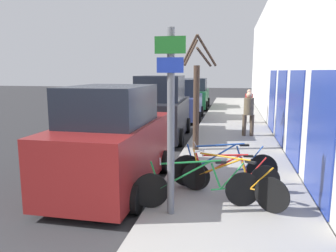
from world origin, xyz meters
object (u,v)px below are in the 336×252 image
object	(u,v)px
parked_car_2	(184,102)
pedestrian_far	(249,111)
parked_car_3	(194,95)
bicycle_2	(230,175)
street_tree	(197,97)
signpost	(171,118)
bicycle_3	(225,168)
parked_car_1	(161,111)
pedestrian_near	(249,104)
bicycle_1	(229,181)
parked_car_0	(112,142)
bicycle_0	(197,187)

from	to	relation	value
parked_car_2	pedestrian_far	bearing A→B (deg)	-58.18
parked_car_3	parked_car_2	bearing A→B (deg)	-90.97
bicycle_2	street_tree	distance (m)	4.11
signpost	bicycle_3	xyz separation A→B (m)	(0.92, 1.66, -1.33)
bicycle_2	parked_car_3	xyz separation A→B (m)	(-2.77, 16.78, 0.48)
parked_car_1	bicycle_2	bearing A→B (deg)	-67.09
pedestrian_near	bicycle_1	bearing A→B (deg)	79.23
street_tree	parked_car_3	bearing A→B (deg)	97.07
parked_car_1	parked_car_3	bearing A→B (deg)	87.52
parked_car_0	pedestrian_near	world-z (taller)	parked_car_0
bicycle_0	parked_car_1	size ratio (longest dim) A/B	0.53
bicycle_2	pedestrian_far	distance (m)	6.43
bicycle_2	bicycle_3	bearing A→B (deg)	14.57
pedestrian_near	street_tree	world-z (taller)	street_tree
parked_car_1	street_tree	world-z (taller)	street_tree
bicycle_0	pedestrian_far	size ratio (longest dim) A/B	1.35
parked_car_1	street_tree	xyz separation A→B (m)	(1.64, -2.18, 0.73)
parked_car_1	pedestrian_near	bearing A→B (deg)	45.14
bicycle_3	pedestrian_far	distance (m)	6.06
parked_car_1	parked_car_3	size ratio (longest dim) A/B	0.94
signpost	street_tree	bearing A→B (deg)	91.23
bicycle_1	parked_car_3	size ratio (longest dim) A/B	0.45
street_tree	pedestrian_near	bearing A→B (deg)	72.43
parked_car_1	pedestrian_near	size ratio (longest dim) A/B	2.66
bicycle_3	parked_car_1	bearing A→B (deg)	12.59
bicycle_3	parked_car_3	xyz separation A→B (m)	(-2.64, 16.40, 0.43)
parked_car_3	street_tree	xyz separation A→B (m)	(1.62, -13.07, 0.87)
bicycle_1	pedestrian_far	world-z (taller)	pedestrian_far
signpost	parked_car_0	bearing A→B (deg)	138.56
bicycle_0	pedestrian_near	world-z (taller)	pedestrian_near
signpost	bicycle_3	bearing A→B (deg)	61.15
parked_car_2	street_tree	distance (m)	7.68
bicycle_1	parked_car_3	bearing A→B (deg)	39.31
bicycle_0	pedestrian_far	world-z (taller)	pedestrian_far
parked_car_1	pedestrian_near	distance (m)	5.27
pedestrian_near	pedestrian_far	world-z (taller)	pedestrian_far
parked_car_3	bicycle_1	bearing A→B (deg)	-82.65
signpost	bicycle_3	size ratio (longest dim) A/B	1.39
parked_car_1	bicycle_0	bearing A→B (deg)	-74.60
pedestrian_far	street_tree	world-z (taller)	street_tree
bicycle_0	bicycle_3	bearing A→B (deg)	-33.65
bicycle_3	pedestrian_near	xyz separation A→B (m)	(0.90, 9.40, 0.54)
bicycle_1	street_tree	size ratio (longest dim) A/B	0.58
bicycle_2	parked_car_1	bearing A→B (deg)	22.00
parked_car_1	pedestrian_far	bearing A→B (deg)	5.63
parked_car_1	parked_car_3	xyz separation A→B (m)	(0.02, 10.89, -0.14)
pedestrian_near	street_tree	size ratio (longest dim) A/B	0.45
bicycle_0	bicycle_2	size ratio (longest dim) A/B	1.14
signpost	pedestrian_far	xyz separation A→B (m)	(1.66, 7.65, -0.74)
bicycle_0	bicycle_1	distance (m)	0.74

